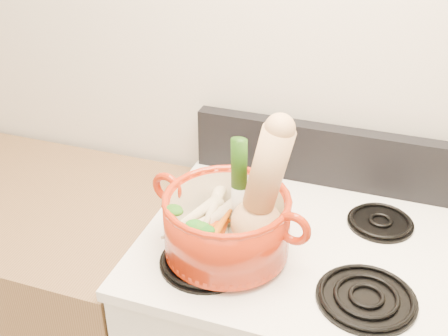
% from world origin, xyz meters
% --- Properties ---
extents(wall_back, '(3.50, 0.02, 2.60)m').
position_xyz_m(wall_back, '(0.00, 1.75, 1.30)').
color(wall_back, beige).
rests_on(wall_back, floor).
extents(cooktop, '(0.78, 0.67, 0.03)m').
position_xyz_m(cooktop, '(0.00, 1.40, 0.93)').
color(cooktop, white).
rests_on(cooktop, stove_body).
extents(control_backsplash, '(0.76, 0.05, 0.18)m').
position_xyz_m(control_backsplash, '(0.00, 1.70, 1.04)').
color(control_backsplash, black).
rests_on(control_backsplash, cooktop).
extents(burner_front_left, '(0.22, 0.22, 0.02)m').
position_xyz_m(burner_front_left, '(-0.19, 1.24, 0.96)').
color(burner_front_left, black).
rests_on(burner_front_left, cooktop).
extents(burner_front_right, '(0.22, 0.22, 0.02)m').
position_xyz_m(burner_front_right, '(0.19, 1.24, 0.96)').
color(burner_front_right, black).
rests_on(burner_front_right, cooktop).
extents(burner_back_left, '(0.17, 0.17, 0.02)m').
position_xyz_m(burner_back_left, '(-0.19, 1.54, 0.96)').
color(burner_back_left, black).
rests_on(burner_back_left, cooktop).
extents(burner_back_right, '(0.17, 0.17, 0.02)m').
position_xyz_m(burner_back_right, '(0.19, 1.54, 0.96)').
color(burner_back_right, black).
rests_on(burner_back_right, cooktop).
extents(dutch_oven, '(0.35, 0.35, 0.15)m').
position_xyz_m(dutch_oven, '(-0.15, 1.29, 1.04)').
color(dutch_oven, '#A3230A').
rests_on(dutch_oven, burner_front_left).
extents(pot_handle_left, '(0.09, 0.03, 0.08)m').
position_xyz_m(pot_handle_left, '(-0.32, 1.32, 1.09)').
color(pot_handle_left, '#A3230A').
rests_on(pot_handle_left, dutch_oven).
extents(pot_handle_right, '(0.09, 0.03, 0.08)m').
position_xyz_m(pot_handle_right, '(0.01, 1.26, 1.09)').
color(pot_handle_right, '#A3230A').
rests_on(pot_handle_right, dutch_oven).
extents(squash, '(0.20, 0.14, 0.33)m').
position_xyz_m(squash, '(-0.07, 1.30, 1.16)').
color(squash, tan).
rests_on(squash, dutch_oven).
extents(leek, '(0.04, 0.05, 0.26)m').
position_xyz_m(leek, '(-0.14, 1.34, 1.13)').
color(leek, beige).
rests_on(leek, dutch_oven).
extents(ginger, '(0.10, 0.08, 0.05)m').
position_xyz_m(ginger, '(-0.14, 1.38, 1.02)').
color(ginger, tan).
rests_on(ginger, dutch_oven).
extents(parsnip_0, '(0.15, 0.24, 0.07)m').
position_xyz_m(parsnip_0, '(-0.21, 1.29, 1.02)').
color(parsnip_0, beige).
rests_on(parsnip_0, dutch_oven).
extents(parsnip_1, '(0.17, 0.15, 0.05)m').
position_xyz_m(parsnip_1, '(-0.23, 1.28, 1.03)').
color(parsnip_1, beige).
rests_on(parsnip_1, dutch_oven).
extents(parsnip_2, '(0.12, 0.18, 0.05)m').
position_xyz_m(parsnip_2, '(-0.19, 1.35, 1.03)').
color(parsnip_2, beige).
rests_on(parsnip_2, dutch_oven).
extents(parsnip_3, '(0.12, 0.17, 0.05)m').
position_xyz_m(parsnip_3, '(-0.25, 1.30, 1.04)').
color(parsnip_3, beige).
rests_on(parsnip_3, dutch_oven).
extents(parsnip_4, '(0.06, 0.23, 0.07)m').
position_xyz_m(parsnip_4, '(-0.21, 1.36, 1.05)').
color(parsnip_4, beige).
rests_on(parsnip_4, dutch_oven).
extents(carrot_0, '(0.03, 0.17, 0.05)m').
position_xyz_m(carrot_0, '(-0.18, 1.25, 1.02)').
color(carrot_0, '#C43909').
rests_on(carrot_0, dutch_oven).
extents(carrot_1, '(0.13, 0.14, 0.05)m').
position_xyz_m(carrot_1, '(-0.20, 1.26, 1.02)').
color(carrot_1, '#D05F0A').
rests_on(carrot_1, dutch_oven).
extents(carrot_2, '(0.03, 0.16, 0.04)m').
position_xyz_m(carrot_2, '(-0.16, 1.24, 1.03)').
color(carrot_2, '#C24009').
rests_on(carrot_2, dutch_oven).
extents(carrot_3, '(0.11, 0.12, 0.04)m').
position_xyz_m(carrot_3, '(-0.20, 1.25, 1.03)').
color(carrot_3, '#D5460A').
rests_on(carrot_3, dutch_oven).
extents(carrot_4, '(0.04, 0.17, 0.05)m').
position_xyz_m(carrot_4, '(-0.16, 1.25, 1.04)').
color(carrot_4, '#BA5009').
rests_on(carrot_4, dutch_oven).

